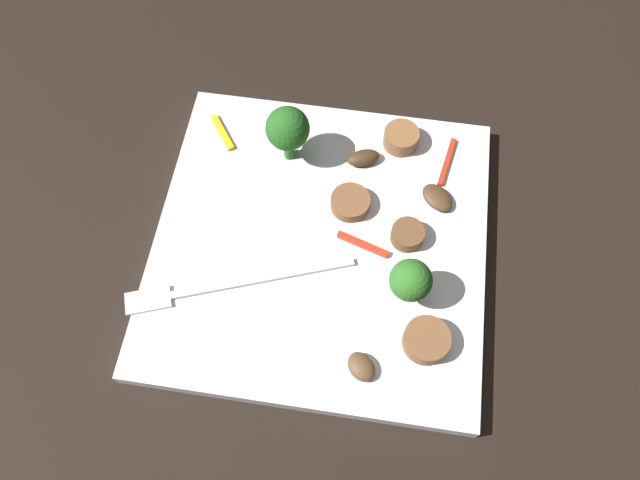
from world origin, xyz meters
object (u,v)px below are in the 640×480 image
object	(u,v)px
fork	(223,286)
sausage_slice_0	(350,203)
broccoli_floret_1	(411,281)
mushroom_0	(437,198)
pepper_strip_1	(447,162)
plate	(320,244)
mushroom_2	(361,367)
sausage_slice_2	(426,340)
pepper_strip_2	(362,245)
broccoli_floret_0	(288,129)
pepper_strip_0	(222,132)
sausage_slice_3	(401,138)
mushroom_1	(363,158)
sausage_slice_1	(407,235)

from	to	relation	value
fork	sausage_slice_0	distance (m)	0.12
broccoli_floret_1	fork	bearing A→B (deg)	5.85
mushroom_0	pepper_strip_1	xyz separation A→B (m)	(-0.01, -0.04, -0.00)
plate	mushroom_2	size ratio (longest dim) A/B	11.33
sausage_slice_2	pepper_strip_2	bearing A→B (deg)	-52.28
broccoli_floret_0	pepper_strip_0	bearing A→B (deg)	-12.40
mushroom_2	fork	bearing A→B (deg)	-22.80
sausage_slice_3	pepper_strip_0	distance (m)	0.16
sausage_slice_2	fork	bearing A→B (deg)	-7.75
mushroom_1	mushroom_2	world-z (taller)	same
sausage_slice_1	mushroom_0	size ratio (longest dim) A/B	0.91
sausage_slice_3	mushroom_1	size ratio (longest dim) A/B	1.07
plate	broccoli_floret_0	bearing A→B (deg)	-63.62
broccoli_floret_0	pepper_strip_0	distance (m)	0.07
sausage_slice_1	mushroom_0	xyz separation A→B (m)	(-0.02, -0.04, -0.00)
sausage_slice_0	pepper_strip_0	bearing A→B (deg)	-24.70
pepper_strip_0	mushroom_0	bearing A→B (deg)	168.30
sausage_slice_1	mushroom_1	size ratio (longest dim) A/B	0.93
broccoli_floret_1	sausage_slice_2	distance (m)	0.05
mushroom_0	pepper_strip_0	distance (m)	0.20
fork	sausage_slice_3	world-z (taller)	sausage_slice_3
mushroom_2	sausage_slice_2	bearing A→B (deg)	-149.85
pepper_strip_2	broccoli_floret_0	bearing A→B (deg)	-46.97
fork	sausage_slice_0	xyz separation A→B (m)	(-0.09, -0.09, 0.00)
sausage_slice_3	fork	bearing A→B (deg)	51.42
sausage_slice_0	mushroom_1	world-z (taller)	same
sausage_slice_0	pepper_strip_2	distance (m)	0.04
sausage_slice_3	mushroom_0	size ratio (longest dim) A/B	1.04
plate	pepper_strip_2	size ratio (longest dim) A/B	6.12
sausage_slice_3	pepper_strip_1	distance (m)	0.04
broccoli_floret_0	fork	bearing A→B (deg)	76.73
broccoli_floret_0	sausage_slice_3	bearing A→B (deg)	-163.92
broccoli_floret_1	mushroom_0	size ratio (longest dim) A/B	1.58
mushroom_0	pepper_strip_2	xyz separation A→B (m)	(0.06, 0.05, -0.00)
sausage_slice_3	broccoli_floret_1	bearing A→B (deg)	96.94
sausage_slice_2	pepper_strip_1	world-z (taller)	sausage_slice_2
mushroom_2	pepper_strip_2	distance (m)	0.10
fork	sausage_slice_2	bearing A→B (deg)	152.18
pepper_strip_1	plate	bearing A→B (deg)	42.63
fork	sausage_slice_0	world-z (taller)	sausage_slice_0
sausage_slice_2	sausage_slice_3	xyz separation A→B (m)	(0.03, -0.18, 0.00)
broccoli_floret_0	pepper_strip_0	xyz separation A→B (m)	(0.06, -0.01, -0.04)
pepper_strip_0	mushroom_2	bearing A→B (deg)	127.61
sausage_slice_3	pepper_strip_1	size ratio (longest dim) A/B	0.62
sausage_slice_2	mushroom_1	distance (m)	0.17
broccoli_floret_0	mushroom_2	distance (m)	0.20
broccoli_floret_1	mushroom_1	xyz separation A→B (m)	(0.05, -0.12, -0.02)
sausage_slice_0	sausage_slice_1	world-z (taller)	sausage_slice_1
mushroom_1	sausage_slice_1	bearing A→B (deg)	122.56
pepper_strip_0	plate	bearing A→B (deg)	138.09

